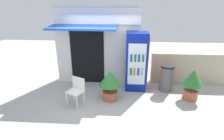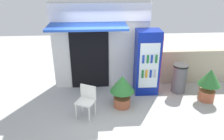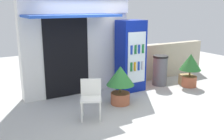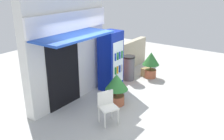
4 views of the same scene
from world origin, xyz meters
The scene contains 9 objects.
ground centered at (0.00, 0.00, 0.00)m, with size 16.00×16.00×0.00m, color #B2B2AD.
storefront_building centered at (-0.26, 1.56, 1.62)m, with size 3.00×1.35×3.17m.
drink_cooler centered at (1.15, 1.00, 1.00)m, with size 0.73×0.63×2.00m.
plastic_chair centered at (-0.66, -0.16, 0.51)m, with size 0.57×0.55×0.85m.
potted_plant_near_shop centered at (0.31, 0.20, 0.59)m, with size 0.68×0.68×0.96m.
potted_plant_curbside centered at (2.85, 0.37, 0.62)m, with size 0.64×0.64×1.00m.
trash_bin centered at (2.18, 0.94, 0.46)m, with size 0.46×0.46×0.92m.
stone_boundary_wall centered at (3.12, 1.60, 0.57)m, with size 2.77×0.24×1.14m, color #B7AD93.
cardboard_box centered at (2.92, 0.56, 0.16)m, with size 0.38×0.28×0.32m, color tan.
Camera 3 is at (-2.85, -4.87, 2.37)m, focal length 40.98 mm.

